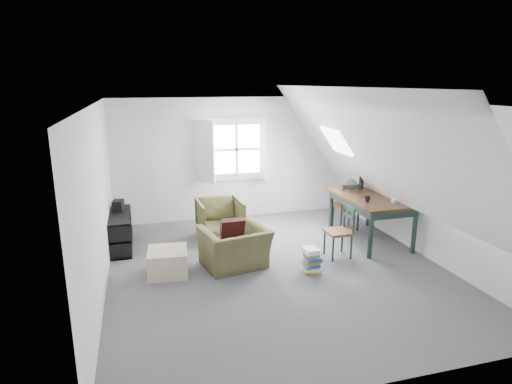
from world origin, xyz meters
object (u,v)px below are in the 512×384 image
object	(u,v)px
armchair_far	(220,237)
magazine_stack	(312,260)
dining_chair_far	(347,205)
armchair_near	(235,266)
ottoman	(168,262)
media_shelf	(119,233)
dining_chair_near	(340,231)
dining_table	(371,202)

from	to	relation	value
armchair_far	magazine_stack	world-z (taller)	magazine_stack
dining_chair_far	magazine_stack	bearing A→B (deg)	42.10
magazine_stack	armchair_near	bearing A→B (deg)	154.90
dining_chair_far	armchair_far	bearing A→B (deg)	-11.80
armchair_near	ottoman	world-z (taller)	ottoman
magazine_stack	media_shelf	bearing A→B (deg)	147.94
dining_chair_near	armchair_near	bearing A→B (deg)	-79.92
ottoman	dining_chair_far	xyz separation A→B (m)	(3.49, 1.12, 0.30)
armchair_near	magazine_stack	distance (m)	1.20
dining_table	dining_chair_near	bearing A→B (deg)	-146.15
dining_chair_near	armchair_far	bearing A→B (deg)	-116.32
dining_table	magazine_stack	bearing A→B (deg)	-146.03
magazine_stack	dining_table	bearing A→B (deg)	32.40
dining_chair_far	dining_chair_near	bearing A→B (deg)	51.55
dining_chair_near	magazine_stack	bearing A→B (deg)	-44.92
ottoman	magazine_stack	distance (m)	2.16
armchair_near	armchair_far	world-z (taller)	armchair_far
ottoman	magazine_stack	bearing A→B (deg)	-13.38
armchair_near	dining_table	bearing A→B (deg)	178.93
dining_chair_near	magazine_stack	distance (m)	0.84
dining_chair_far	magazine_stack	size ratio (longest dim) A/B	2.53
dining_chair_far	ottoman	bearing A→B (deg)	10.65
armchair_far	ottoman	world-z (taller)	ottoman
dining_table	magazine_stack	xyz separation A→B (m)	(-1.52, -0.96, -0.53)
ottoman	magazine_stack	xyz separation A→B (m)	(2.10, -0.50, -0.00)
armchair_near	magazine_stack	bearing A→B (deg)	143.79
dining_chair_far	media_shelf	world-z (taller)	dining_chair_far
media_shelf	armchair_far	bearing A→B (deg)	-2.89
dining_table	media_shelf	xyz separation A→B (m)	(-4.34, 0.80, -0.44)
armchair_near	dining_table	xyz separation A→B (m)	(2.59, 0.46, 0.72)
magazine_stack	dining_chair_near	bearing A→B (deg)	32.55
armchair_near	magazine_stack	world-z (taller)	magazine_stack
ottoman	armchair_far	bearing A→B (deg)	51.58
dining_table	magazine_stack	distance (m)	1.87
ottoman	dining_table	world-z (taller)	dining_table
dining_chair_far	magazine_stack	world-z (taller)	dining_chair_far
ottoman	dining_chair_far	world-z (taller)	dining_chair_far
dining_chair_near	media_shelf	world-z (taller)	dining_chair_near
armchair_far	dining_chair_near	size ratio (longest dim) A/B	0.95
ottoman	dining_chair_near	distance (m)	2.78
armchair_near	media_shelf	size ratio (longest dim) A/B	0.82
dining_chair_near	ottoman	bearing A→B (deg)	-78.91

